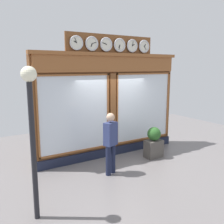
{
  "coord_description": "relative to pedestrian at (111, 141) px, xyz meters",
  "views": [
    {
      "loc": [
        4.07,
        6.63,
        2.88
      ],
      "look_at": [
        0.0,
        0.0,
        1.45
      ],
      "focal_mm": 39.57,
      "sensor_mm": 36.0,
      "label": 1
    }
  ],
  "objects": [
    {
      "name": "ground_plane",
      "position": [
        -0.79,
        1.58,
        -0.93
      ],
      "size": [
        14.0,
        14.0,
        0.0
      ],
      "primitive_type": "plane",
      "color": "slate"
    },
    {
      "name": "street_lamp",
      "position": [
        2.25,
        0.97,
        1.04
      ],
      "size": [
        0.28,
        0.28,
        2.9
      ],
      "color": "black",
      "rests_on": "ground_plane"
    },
    {
      "name": "shop_facade",
      "position": [
        -0.79,
        -1.34,
        0.77
      ],
      "size": [
        5.1,
        0.42,
        3.84
      ],
      "color": "brown",
      "rests_on": "ground_plane"
    },
    {
      "name": "planter_shrub",
      "position": [
        -1.83,
        -0.35,
        -0.15
      ],
      "size": [
        0.43,
        0.43,
        0.43
      ],
      "primitive_type": "sphere",
      "color": "#285623",
      "rests_on": "planter_box"
    },
    {
      "name": "pedestrian",
      "position": [
        0.0,
        0.0,
        0.0
      ],
      "size": [
        0.41,
        0.33,
        1.69
      ],
      "color": "#191E38",
      "rests_on": "ground_plane"
    },
    {
      "name": "planter_box",
      "position": [
        -1.83,
        -0.35,
        -0.65
      ],
      "size": [
        0.56,
        0.36,
        0.57
      ],
      "primitive_type": "cube",
      "color": "#4C4742",
      "rests_on": "ground_plane"
    }
  ]
}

